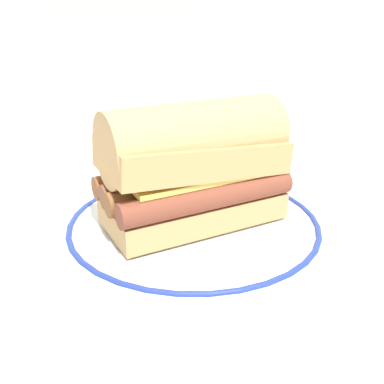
% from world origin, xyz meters
% --- Properties ---
extents(ground_plane, '(1.50, 1.50, 0.00)m').
position_xyz_m(ground_plane, '(0.00, 0.00, 0.00)').
color(ground_plane, silver).
extents(plate, '(0.27, 0.27, 0.01)m').
position_xyz_m(plate, '(-0.00, 0.01, 0.01)').
color(plate, white).
rests_on(plate, ground_plane).
extents(sausage_sandwich, '(0.20, 0.15, 0.12)m').
position_xyz_m(sausage_sandwich, '(-0.00, 0.01, 0.07)').
color(sausage_sandwich, tan).
rests_on(sausage_sandwich, plate).
extents(drinking_glass, '(0.06, 0.06, 0.10)m').
position_xyz_m(drinking_glass, '(-0.18, 0.15, 0.04)').
color(drinking_glass, silver).
rests_on(drinking_glass, ground_plane).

